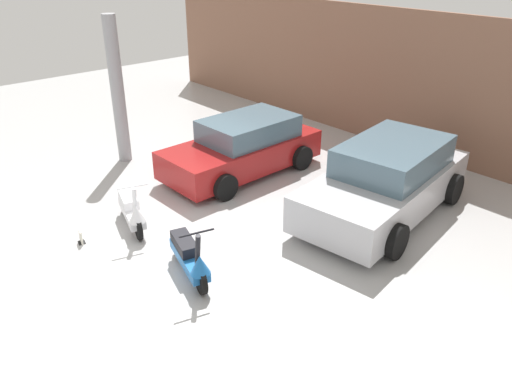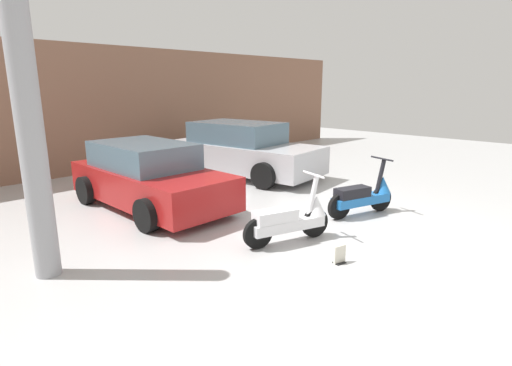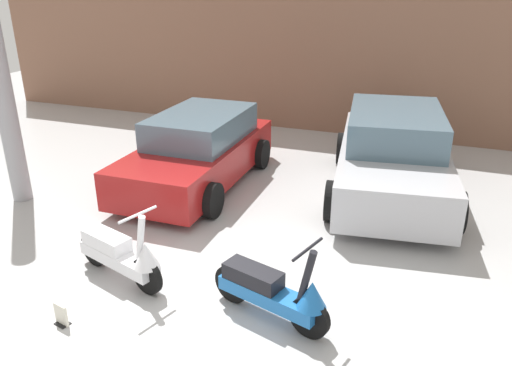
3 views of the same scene
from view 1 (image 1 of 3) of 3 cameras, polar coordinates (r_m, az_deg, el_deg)
The scene contains 8 objects.
ground_plane at distance 8.97m, azimuth -12.45°, elevation -8.54°, with size 28.00×28.00×0.00m, color #B2B2B2.
wall_back at distance 13.44m, azimuth 17.32°, elevation 10.85°, with size 19.60×0.12×3.54m, color #845B47.
scooter_front_left at distance 9.80m, azimuth -13.98°, elevation -2.98°, with size 1.49×0.73×1.07m.
scooter_front_right at distance 8.22m, azimuth -7.51°, elevation -8.38°, with size 1.50×0.72×1.07m.
car_rear_left at distance 11.78m, azimuth -1.44°, elevation 4.12°, with size 1.91×3.88×1.31m.
car_rear_center at distance 10.27m, azimuth 14.67°, elevation 0.29°, with size 2.51×4.48×1.45m.
placard_near_left_scooter at distance 9.70m, azimuth -19.38°, elevation -5.89°, with size 0.20×0.15×0.26m.
support_column_side at distance 12.56m, azimuth -15.55°, elevation 10.08°, with size 0.32×0.32×3.54m, color #99999E.
Camera 1 is at (6.67, -3.39, 4.96)m, focal length 35.00 mm.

